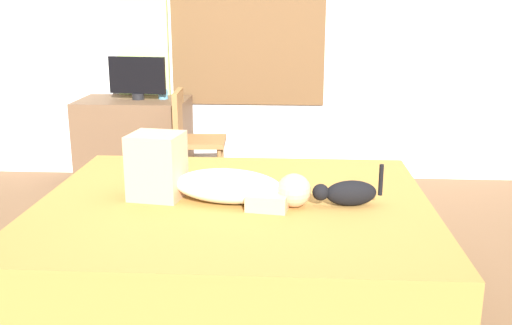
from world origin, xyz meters
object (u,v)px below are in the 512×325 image
(person_lying, at_px, (209,179))
(desk, at_px, (135,143))
(chair_by_desk, at_px, (192,135))
(tv_monitor, at_px, (137,77))
(cup, at_px, (163,94))
(cat, at_px, (347,193))
(bed, at_px, (235,248))

(person_lying, height_order, desk, person_lying)
(person_lying, height_order, chair_by_desk, person_lying)
(desk, xyz_separation_m, chair_by_desk, (0.53, -0.30, 0.14))
(tv_monitor, relative_size, chair_by_desk, 0.56)
(cup, bearing_deg, chair_by_desk, -49.44)
(cat, distance_m, tv_monitor, 2.50)
(bed, height_order, person_lying, person_lying)
(cat, height_order, cup, cup)
(bed, height_order, cup, cup)
(bed, distance_m, desk, 2.15)
(cat, bearing_deg, chair_by_desk, 123.15)
(cat, relative_size, chair_by_desk, 0.41)
(bed, xyz_separation_m, person_lying, (-0.13, -0.01, 0.38))
(bed, distance_m, cup, 2.14)
(chair_by_desk, bearing_deg, bed, -72.81)
(cat, relative_size, cup, 4.51)
(person_lying, xyz_separation_m, desk, (-0.90, 1.89, -0.27))
(tv_monitor, relative_size, cup, 6.09)
(cup, xyz_separation_m, chair_by_desk, (0.29, -0.34, -0.27))
(chair_by_desk, bearing_deg, cup, 130.56)
(desk, bearing_deg, chair_by_desk, -29.02)
(bed, height_order, cat, cat)
(person_lying, xyz_separation_m, tv_monitor, (-0.85, 1.89, 0.28))
(cat, height_order, tv_monitor, tv_monitor)
(bed, relative_size, person_lying, 2.20)
(person_lying, relative_size, cat, 2.65)
(person_lying, distance_m, desk, 2.11)
(desk, xyz_separation_m, tv_monitor, (0.05, 0.00, 0.55))
(cup, bearing_deg, person_lying, -71.35)
(bed, height_order, chair_by_desk, chair_by_desk)
(desk, bearing_deg, cat, -50.30)
(cup, relative_size, chair_by_desk, 0.09)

